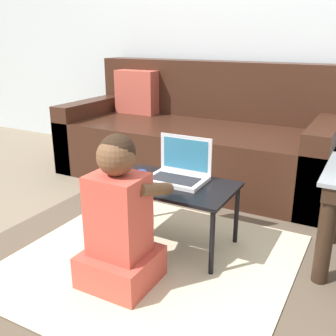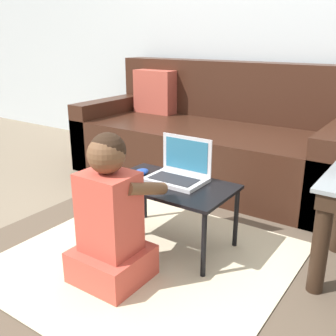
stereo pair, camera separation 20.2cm
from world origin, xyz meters
name	(u,v)px [view 2 (the right image)]	position (x,y,z in m)	size (l,w,h in m)	color
ground_plane	(151,242)	(0.00, 0.00, 0.00)	(16.00, 16.00, 0.00)	#7F705B
wall_back	(276,8)	(0.00, 1.59, 1.25)	(9.00, 0.06, 2.50)	silver
area_rug	(147,260)	(0.09, -0.16, 0.00)	(1.80, 1.74, 0.01)	brown
couch	(210,140)	(-0.26, 1.12, 0.29)	(2.02, 0.91, 0.86)	#381E14
laptop_desk	(170,190)	(0.09, 0.04, 0.31)	(0.64, 0.38, 0.34)	black
laptop	(178,174)	(0.10, 0.11, 0.38)	(0.29, 0.21, 0.22)	silver
computer_mouse	(141,172)	(-0.11, 0.06, 0.36)	(0.07, 0.11, 0.03)	#234CB2
person_seated	(111,220)	(0.06, -0.36, 0.30)	(0.31, 0.40, 0.68)	#CC4C3D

